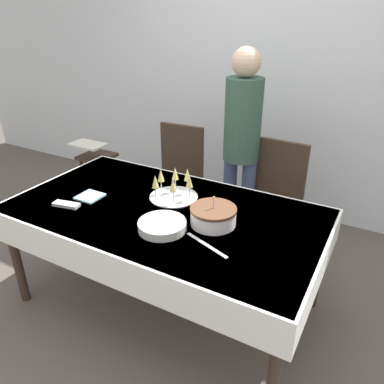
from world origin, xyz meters
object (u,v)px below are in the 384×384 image
at_px(person_standing, 242,136).
at_px(dining_chair_far_left, 176,177).
at_px(dining_chair_far_right, 273,199).
at_px(plate_stack_main, 162,226).
at_px(high_chair, 96,163).
at_px(champagne_tray, 174,186).
at_px(birthday_cake, 213,216).

bearing_deg(person_standing, dining_chair_far_left, -173.65).
height_order(dining_chair_far_right, plate_stack_main, dining_chair_far_right).
xyz_separation_m(person_standing, high_chair, (-1.47, -0.07, -0.49)).
distance_m(person_standing, high_chair, 1.55).
bearing_deg(champagne_tray, dining_chair_far_left, 120.26).
bearing_deg(plate_stack_main, dining_chair_far_left, 117.63).
bearing_deg(dining_chair_far_left, birthday_cake, -48.16).
relative_size(birthday_cake, plate_stack_main, 0.97).
relative_size(dining_chair_far_right, champagne_tray, 3.05).
xyz_separation_m(dining_chair_far_right, high_chair, (-1.78, -0.01, -0.05)).
distance_m(birthday_cake, champagne_tray, 0.41).
height_order(champagne_tray, high_chair, champagne_tray).
bearing_deg(champagne_tray, plate_stack_main, -67.61).
height_order(dining_chair_far_left, dining_chair_far_right, same).
relative_size(plate_stack_main, person_standing, 0.17).
distance_m(birthday_cake, plate_stack_main, 0.29).
xyz_separation_m(birthday_cake, champagne_tray, (-0.37, 0.18, 0.03)).
bearing_deg(high_chair, plate_stack_main, -35.47).
height_order(dining_chair_far_left, champagne_tray, dining_chair_far_left).
height_order(dining_chair_far_left, person_standing, person_standing).
height_order(person_standing, high_chair, person_standing).
relative_size(person_standing, high_chair, 2.28).
bearing_deg(dining_chair_far_left, dining_chair_far_right, -0.00).
height_order(dining_chair_far_right, birthday_cake, dining_chair_far_right).
relative_size(dining_chair_far_left, dining_chair_far_right, 1.00).
relative_size(dining_chair_far_right, person_standing, 0.60).
relative_size(birthday_cake, champagne_tray, 0.83).
bearing_deg(person_standing, high_chair, -177.28).
bearing_deg(dining_chair_far_left, person_standing, 6.35).
distance_m(plate_stack_main, high_chair, 1.82).
bearing_deg(high_chair, champagne_tray, -27.23).
bearing_deg(dining_chair_far_left, champagne_tray, -59.74).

